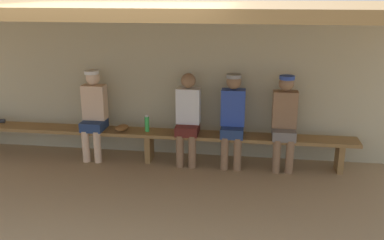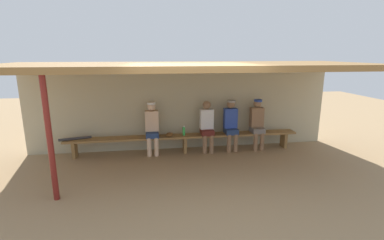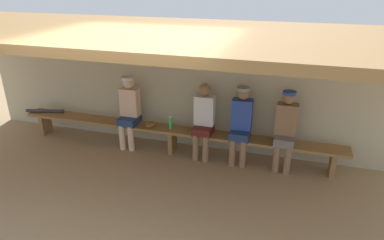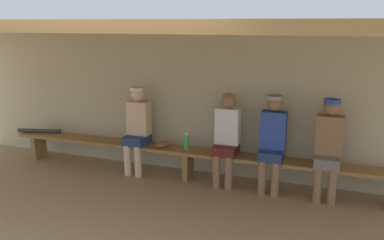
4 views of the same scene
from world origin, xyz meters
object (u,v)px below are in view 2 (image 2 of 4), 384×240
object	(u,v)px
player_in_red	(231,123)
baseball_bat	(75,138)
bench	(185,138)
player_in_blue	(257,122)
support_post	(50,140)
player_shirtless_tan	(152,126)
baseball_glove_worn	(169,134)
water_bottle_green	(184,131)
player_rightmost	(207,124)

from	to	relation	value
player_in_red	baseball_bat	distance (m)	3.95
bench	player_in_blue	size ratio (longest dim) A/B	4.46
bench	player_in_red	size ratio (longest dim) A/B	4.46
support_post	player_shirtless_tan	world-z (taller)	support_post
player_shirtless_tan	baseball_bat	xyz separation A→B (m)	(-1.88, -0.00, -0.25)
player_shirtless_tan	baseball_glove_worn	bearing A→B (deg)	-4.24
water_bottle_green	player_in_blue	bearing A→B (deg)	0.19
support_post	player_shirtless_tan	distance (m)	2.74
player_rightmost	baseball_bat	world-z (taller)	player_rightmost
player_in_blue	baseball_bat	distance (m)	4.67
player_shirtless_tan	baseball_bat	bearing A→B (deg)	-179.89
bench	player_rightmost	bearing A→B (deg)	0.30
bench	player_rightmost	world-z (taller)	player_rightmost
player_rightmost	player_in_red	size ratio (longest dim) A/B	0.99
baseball_glove_worn	water_bottle_green	bearing A→B (deg)	114.30
player_rightmost	support_post	bearing A→B (deg)	-146.18
player_in_blue	water_bottle_green	distance (m)	1.99
player_in_red	player_shirtless_tan	bearing A→B (deg)	180.00
player_in_blue	baseball_bat	world-z (taller)	player_in_blue
player_in_blue	water_bottle_green	xyz separation A→B (m)	(-1.98, -0.01, -0.17)
player_shirtless_tan	baseball_bat	distance (m)	1.89
player_shirtless_tan	player_in_red	size ratio (longest dim) A/B	1.00
bench	player_rightmost	xyz separation A→B (m)	(0.58, 0.00, 0.34)
support_post	baseball_glove_worn	world-z (taller)	support_post
water_bottle_green	baseball_glove_worn	size ratio (longest dim) A/B	1.04
bench	baseball_bat	xyz separation A→B (m)	(-2.71, -0.00, 0.11)
water_bottle_green	baseball_glove_worn	xyz separation A→B (m)	(-0.38, -0.03, -0.07)
player_shirtless_tan	water_bottle_green	world-z (taller)	player_shirtless_tan
bench	support_post	bearing A→B (deg)	-140.58
player_in_red	baseball_glove_worn	world-z (taller)	player_in_red
player_shirtless_tan	player_rightmost	bearing A→B (deg)	-0.02
water_bottle_green	baseball_bat	distance (m)	2.69
bench	baseball_glove_worn	xyz separation A→B (m)	(-0.40, -0.03, 0.12)
bench	baseball_bat	distance (m)	2.71
support_post	baseball_bat	size ratio (longest dim) A/B	2.90
player_in_blue	player_shirtless_tan	size ratio (longest dim) A/B	1.00
player_in_blue	baseball_glove_worn	distance (m)	2.37
player_shirtless_tan	water_bottle_green	xyz separation A→B (m)	(0.81, -0.01, -0.17)
baseball_glove_worn	player_rightmost	bearing A→B (deg)	112.27
player_in_blue	player_in_red	world-z (taller)	same
player_shirtless_tan	baseball_glove_worn	world-z (taller)	player_shirtless_tan
bench	player_shirtless_tan	size ratio (longest dim) A/B	4.46
player_shirtless_tan	water_bottle_green	size ratio (longest dim) A/B	5.41
baseball_glove_worn	bench	bearing A→B (deg)	114.51
bench	water_bottle_green	size ratio (longest dim) A/B	24.13
player_shirtless_tan	player_in_red	xyz separation A→B (m)	(2.06, 0.00, 0.00)
bench	player_rightmost	distance (m)	0.68
water_bottle_green	player_shirtless_tan	bearing A→B (deg)	179.53
baseball_glove_worn	player_in_red	bearing A→B (deg)	111.56
support_post	player_rightmost	size ratio (longest dim) A/B	1.65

